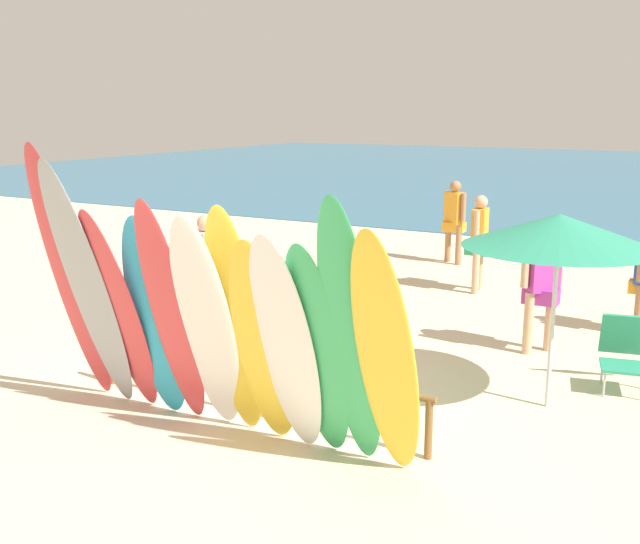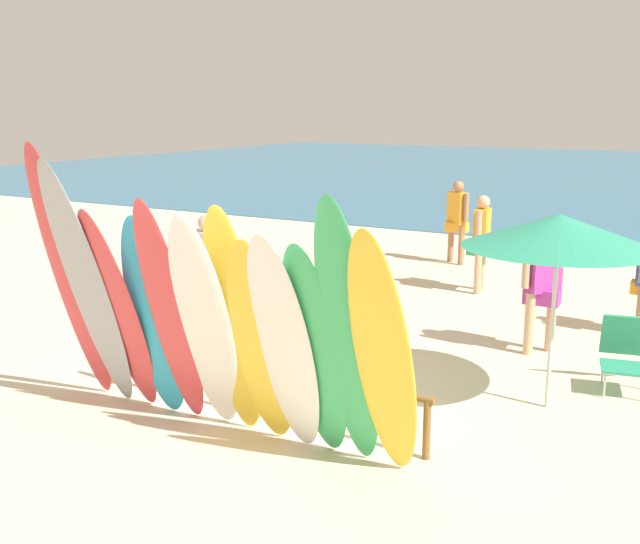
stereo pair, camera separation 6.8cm
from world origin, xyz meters
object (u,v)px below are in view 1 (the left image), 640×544
(surfboard_red_2, at_px, (119,313))
(surfboard_yellow_11, at_px, (386,358))
(surfboard_red_4, at_px, (171,315))
(surfboard_yellow_6, at_px, (235,324))
(beachgoer_strolling, at_px, (454,216))
(beachgoer_midbeach, at_px, (479,237))
(surfboard_green_9, at_px, (317,353))
(beachgoer_photographing, at_px, (207,266))
(surfboard_rack, at_px, (251,371))
(surfboard_white_5, at_px, (206,326))
(beachgoer_near_rack, at_px, (542,279))
(surfboard_white_8, at_px, (286,347))
(surfboard_red_0, at_px, (71,277))
(surfboard_green_10, at_px, (351,338))
(beach_umbrella, at_px, (559,231))
(beach_chair_red, at_px, (624,350))
(surfboard_grey_1, at_px, (89,289))
(surfboard_teal_3, at_px, (155,319))
(surfboard_yellow_7, at_px, (263,345))

(surfboard_red_2, height_order, surfboard_yellow_11, surfboard_yellow_11)
(surfboard_red_2, xyz_separation_m, surfboard_red_4, (0.66, -0.00, 0.07))
(surfboard_red_4, relative_size, surfboard_yellow_6, 1.04)
(beachgoer_strolling, bearing_deg, beachgoer_midbeach, 151.32)
(surfboard_green_9, relative_size, surfboard_yellow_11, 0.91)
(surfboard_red_2, height_order, beachgoer_photographing, surfboard_red_2)
(surfboard_rack, height_order, surfboard_white_5, surfboard_white_5)
(beachgoer_near_rack, bearing_deg, surfboard_yellow_6, -166.39)
(surfboard_yellow_6, distance_m, surfboard_white_8, 0.64)
(surfboard_white_5, distance_m, beachgoer_near_rack, 4.53)
(surfboard_red_2, bearing_deg, surfboard_red_0, -173.21)
(surfboard_green_10, distance_m, beach_umbrella, 2.65)
(surfboard_red_2, relative_size, beachgoer_photographing, 1.36)
(surfboard_red_4, height_order, beach_chair_red, surfboard_red_4)
(beachgoer_photographing, bearing_deg, surfboard_grey_1, 133.94)
(surfboard_white_8, relative_size, beach_umbrella, 1.07)
(surfboard_red_2, xyz_separation_m, surfboard_green_10, (2.53, -0.01, 0.14))
(surfboard_grey_1, distance_m, surfboard_teal_3, 0.74)
(beachgoer_strolling, bearing_deg, beachgoer_near_rack, 152.48)
(surfboard_white_5, bearing_deg, surfboard_red_2, 176.25)
(surfboard_yellow_6, xyz_separation_m, surfboard_yellow_11, (1.56, -0.15, -0.02))
(surfboard_grey_1, distance_m, beach_umbrella, 4.67)
(surfboard_red_4, relative_size, surfboard_white_8, 1.10)
(surfboard_red_0, height_order, surfboard_green_10, surfboard_red_0)
(surfboard_yellow_6, distance_m, beachgoer_midbeach, 6.61)
(surfboard_white_5, height_order, surfboard_white_8, surfboard_white_5)
(surfboard_teal_3, xyz_separation_m, surfboard_yellow_7, (1.27, -0.04, -0.05))
(surfboard_red_2, xyz_separation_m, surfboard_white_5, (1.03, 0.04, 0.01))
(surfboard_green_9, bearing_deg, surfboard_yellow_11, -4.71)
(surfboard_white_5, relative_size, surfboard_yellow_11, 0.98)
(surfboard_white_8, bearing_deg, surfboard_red_0, -175.46)
(surfboard_green_10, bearing_deg, beachgoer_midbeach, 97.91)
(surfboard_green_9, bearing_deg, surfboard_red_0, -176.13)
(surfboard_teal_3, height_order, beach_chair_red, surfboard_teal_3)
(surfboard_green_10, distance_m, beachgoer_midbeach, 6.79)
(beachgoer_strolling, xyz_separation_m, beach_chair_red, (3.82, -5.49, -0.52))
(surfboard_teal_3, relative_size, beachgoer_near_rack, 1.30)
(beachgoer_strolling, height_order, beach_umbrella, beach_umbrella)
(surfboard_white_8, height_order, surfboard_yellow_11, surfboard_yellow_11)
(surfboard_red_4, xyz_separation_m, surfboard_yellow_11, (2.20, -0.03, -0.04))
(surfboard_rack, xyz_separation_m, beachgoer_midbeach, (0.46, 6.12, 0.46))
(surfboard_green_10, bearing_deg, surfboard_rack, 156.68)
(surfboard_green_9, bearing_deg, surfboard_white_8, -165.28)
(beach_umbrella, bearing_deg, beachgoer_strolling, 116.40)
(surfboard_yellow_6, xyz_separation_m, beachgoer_near_rack, (1.91, 3.89, -0.17))
(surfboard_teal_3, height_order, surfboard_white_8, surfboard_teal_3)
(surfboard_green_10, bearing_deg, surfboard_grey_1, -178.08)
(surfboard_white_5, relative_size, surfboard_white_8, 1.04)
(surfboard_teal_3, distance_m, surfboard_yellow_7, 1.27)
(surfboard_grey_1, relative_size, surfboard_yellow_11, 1.18)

